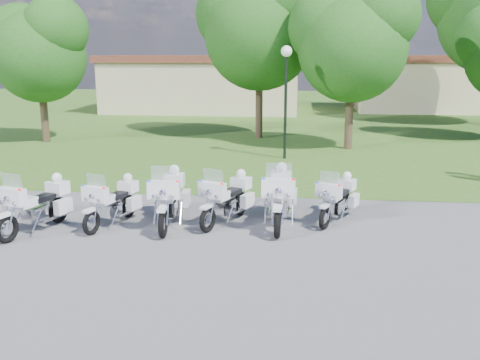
# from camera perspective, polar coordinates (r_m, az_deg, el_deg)

# --- Properties ---
(ground) EXTENTS (100.00, 100.00, 0.00)m
(ground) POSITION_cam_1_polar(r_m,az_deg,el_deg) (13.22, 1.51, -5.25)
(ground) COLOR #5D5E63
(ground) RESTS_ON ground
(grass_lawn) EXTENTS (100.00, 48.00, 0.01)m
(grass_lawn) POSITION_cam_1_polar(r_m,az_deg,el_deg) (39.73, 4.62, 7.19)
(grass_lawn) COLOR #32581B
(grass_lawn) RESTS_ON ground
(motorcycle_1) EXTENTS (1.21, 2.28, 1.58)m
(motorcycle_1) POSITION_cam_1_polar(r_m,az_deg,el_deg) (13.85, -20.81, -2.43)
(motorcycle_1) COLOR black
(motorcycle_1) RESTS_ON ground
(motorcycle_2) EXTENTS (1.09, 2.09, 1.45)m
(motorcycle_2) POSITION_cam_1_polar(r_m,az_deg,el_deg) (13.80, -13.36, -2.20)
(motorcycle_2) COLOR black
(motorcycle_2) RESTS_ON ground
(motorcycle_3) EXTENTS (0.91, 2.49, 1.67)m
(motorcycle_3) POSITION_cam_1_polar(r_m,az_deg,el_deg) (13.52, -7.48, -1.85)
(motorcycle_3) COLOR black
(motorcycle_3) RESTS_ON ground
(motorcycle_4) EXTENTS (1.30, 2.13, 1.53)m
(motorcycle_4) POSITION_cam_1_polar(r_m,az_deg,el_deg) (13.61, -1.34, -1.90)
(motorcycle_4) COLOR black
(motorcycle_4) RESTS_ON ground
(motorcycle_5) EXTENTS (0.86, 2.59, 1.74)m
(motorcycle_5) POSITION_cam_1_polar(r_m,az_deg,el_deg) (13.44, 4.27, -1.73)
(motorcycle_5) COLOR black
(motorcycle_5) RESTS_ON ground
(motorcycle_6) EXTENTS (1.23, 1.97, 1.42)m
(motorcycle_6) POSITION_cam_1_polar(r_m,az_deg,el_deg) (13.99, 10.39, -1.89)
(motorcycle_6) COLOR black
(motorcycle_6) RESTS_ON ground
(lamp_post) EXTENTS (0.44, 0.44, 4.53)m
(lamp_post) POSITION_cam_1_polar(r_m,az_deg,el_deg) (21.74, 4.94, 11.10)
(lamp_post) COLOR black
(lamp_post) RESTS_ON ground
(tree_0) EXTENTS (5.13, 4.38, 6.84)m
(tree_0) POSITION_cam_1_polar(r_m,az_deg,el_deg) (27.67, -20.73, 13.13)
(tree_0) COLOR #38281C
(tree_0) RESTS_ON ground
(tree_1) EXTENTS (6.38, 5.44, 8.51)m
(tree_1) POSITION_cam_1_polar(r_m,az_deg,el_deg) (27.34, 2.01, 16.28)
(tree_1) COLOR #38281C
(tree_1) RESTS_ON ground
(tree_2) EXTENTS (5.58, 4.76, 7.44)m
(tree_2) POSITION_cam_1_polar(r_m,az_deg,el_deg) (24.55, 11.84, 14.71)
(tree_2) COLOR #38281C
(tree_2) RESTS_ON ground
(building_west) EXTENTS (14.56, 8.32, 4.10)m
(building_west) POSITION_cam_1_polar(r_m,az_deg,el_deg) (41.15, -3.80, 10.30)
(building_west) COLOR tan
(building_west) RESTS_ON ground
(building_east) EXTENTS (11.44, 7.28, 4.10)m
(building_east) POSITION_cam_1_polar(r_m,az_deg,el_deg) (43.72, 19.57, 9.75)
(building_east) COLOR tan
(building_east) RESTS_ON ground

